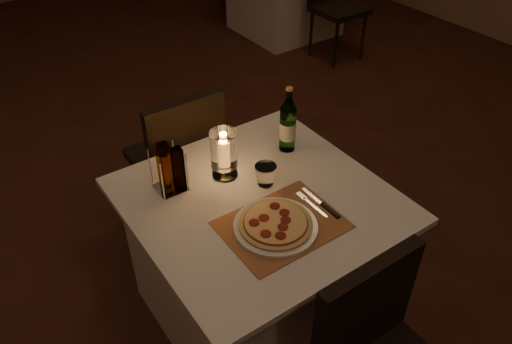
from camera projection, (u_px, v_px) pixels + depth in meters
floor at (206, 268)px, 2.71m from camera, size 8.00×10.00×0.02m
main_table at (259, 259)px, 2.25m from camera, size 1.00×1.00×0.74m
chair_far at (180, 152)px, 2.60m from camera, size 0.42×0.42×0.90m
placemat at (282, 225)px, 1.89m from camera, size 0.45×0.34×0.00m
plate at (275, 226)px, 1.88m from camera, size 0.32×0.32×0.01m
pizza at (275, 223)px, 1.87m from camera, size 0.28×0.28×0.02m
fork at (310, 203)px, 1.99m from camera, size 0.02×0.18×0.00m
knife at (326, 207)px, 1.96m from camera, size 0.02×0.22×0.01m
tumbler at (266, 175)px, 2.07m from camera, size 0.09×0.09×0.09m
water_bottle at (288, 125)px, 2.22m from camera, size 0.08×0.08×0.31m
hurricane_candle at (224, 151)px, 2.06m from camera, size 0.11×0.11×0.22m
cruet_caddy at (170, 171)px, 2.00m from camera, size 0.12×0.12×0.21m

